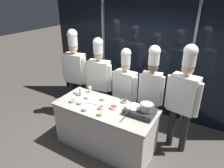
{
  "coord_description": "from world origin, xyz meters",
  "views": [
    {
      "loc": [
        1.68,
        -2.59,
        2.78
      ],
      "look_at": [
        0.0,
        0.25,
        1.25
      ],
      "focal_mm": 32.0,
      "sensor_mm": 36.0,
      "label": 1
    }
  ],
  "objects": [
    {
      "name": "chef_sous",
      "position": [
        -0.63,
        0.75,
        1.1
      ],
      "size": [
        0.62,
        0.32,
        1.94
      ],
      "rotation": [
        0.0,
        0.0,
        3.31
      ],
      "color": "#2D3856",
      "rests_on": "ground_plane"
    },
    {
      "name": "prep_bowl_soy_glaze",
      "position": [
        0.23,
        0.31,
        0.93
      ],
      "size": [
        0.12,
        0.12,
        0.05
      ],
      "color": "white",
      "rests_on": "demo_counter"
    },
    {
      "name": "chef_pastry",
      "position": [
        0.59,
        0.72,
        1.17
      ],
      "size": [
        0.47,
        0.26,
        1.94
      ],
      "rotation": [
        0.0,
        0.0,
        3.34
      ],
      "color": "#2D3856",
      "rests_on": "ground_plane"
    },
    {
      "name": "window_wall_back",
      "position": [
        0.0,
        1.69,
        1.35
      ],
      "size": [
        5.09,
        0.09,
        2.7
      ],
      "color": "black",
      "rests_on": "ground_plane"
    },
    {
      "name": "serving_spoon_slotted",
      "position": [
        -0.23,
        -0.02,
        0.91
      ],
      "size": [
        0.22,
        0.12,
        0.02
      ],
      "color": "#B2B5BA",
      "rests_on": "demo_counter"
    },
    {
      "name": "prep_bowl_scallions",
      "position": [
        -0.61,
        -0.15,
        0.93
      ],
      "size": [
        0.14,
        0.14,
        0.05
      ],
      "color": "white",
      "rests_on": "demo_counter"
    },
    {
      "name": "squeeze_bottle_clear",
      "position": [
        -0.58,
        0.33,
        0.98
      ],
      "size": [
        0.06,
        0.06,
        0.15
      ],
      "color": "white",
      "rests_on": "demo_counter"
    },
    {
      "name": "frying_pan",
      "position": [
        0.52,
        0.09,
        1.03
      ],
      "size": [
        0.28,
        0.49,
        0.04
      ],
      "color": "#ADAFB5",
      "rests_on": "portable_stove"
    },
    {
      "name": "ground_plane",
      "position": [
        0.0,
        0.0,
        0.0
      ],
      "size": [
        24.0,
        24.0,
        0.0
      ],
      "primitive_type": "plane",
      "color": "#47423D"
    },
    {
      "name": "chef_apprentice",
      "position": [
        1.19,
        0.66,
        1.18
      ],
      "size": [
        0.6,
        0.31,
        2.05
      ],
      "rotation": [
        0.0,
        0.0,
        2.98
      ],
      "color": "#232326",
      "rests_on": "ground_plane"
    },
    {
      "name": "chef_line",
      "position": [
        0.02,
        0.75,
        1.02
      ],
      "size": [
        0.59,
        0.28,
        1.81
      ],
      "rotation": [
        0.0,
        0.0,
        3.02
      ],
      "color": "#4C4C51",
      "rests_on": "ground_plane"
    },
    {
      "name": "portable_stove",
      "position": [
        0.64,
        0.09,
        0.96
      ],
      "size": [
        0.5,
        0.35,
        0.11
      ],
      "color": "#28282B",
      "rests_on": "demo_counter"
    },
    {
      "name": "prep_bowl_mushrooms",
      "position": [
        -0.77,
        0.18,
        0.93
      ],
      "size": [
        0.16,
        0.16,
        0.05
      ],
      "color": "white",
      "rests_on": "demo_counter"
    },
    {
      "name": "prep_bowl_bell_pepper",
      "position": [
        0.16,
        0.04,
        0.93
      ],
      "size": [
        0.15,
        0.15,
        0.04
      ],
      "color": "white",
      "rests_on": "demo_counter"
    },
    {
      "name": "stock_pot",
      "position": [
        0.75,
        0.09,
        1.08
      ],
      "size": [
        0.25,
        0.22,
        0.13
      ],
      "color": "#93969B",
      "rests_on": "portable_stove"
    },
    {
      "name": "demo_counter",
      "position": [
        0.0,
        0.0,
        0.45
      ],
      "size": [
        1.87,
        0.82,
        0.9
      ],
      "color": "beige",
      "rests_on": "ground_plane"
    },
    {
      "name": "squeeze_bottle_oil",
      "position": [
        -0.65,
        0.11,
        1.0
      ],
      "size": [
        0.05,
        0.05,
        0.2
      ],
      "color": "beige",
      "rests_on": "demo_counter"
    },
    {
      "name": "prep_bowl_shrimp",
      "position": [
        -0.45,
        -0.14,
        0.93
      ],
      "size": [
        0.14,
        0.14,
        0.05
      ],
      "color": "white",
      "rests_on": "demo_counter"
    },
    {
      "name": "chef_head",
      "position": [
        -1.27,
        0.71,
        1.18
      ],
      "size": [
        0.62,
        0.3,
        2.06
      ],
      "rotation": [
        0.0,
        0.0,
        3.27
      ],
      "color": "#232326",
      "rests_on": "ground_plane"
    },
    {
      "name": "prep_bowl_rice",
      "position": [
        -0.46,
        0.09,
        0.93
      ],
      "size": [
        0.11,
        0.11,
        0.05
      ],
      "color": "white",
      "rests_on": "demo_counter"
    },
    {
      "name": "prep_bowl_chicken",
      "position": [
        -0.16,
        0.19,
        0.94
      ],
      "size": [
        0.11,
        0.11,
        0.06
      ],
      "color": "white",
      "rests_on": "demo_counter"
    },
    {
      "name": "prep_bowl_bean_sprouts",
      "position": [
        -0.23,
        -0.28,
        0.94
      ],
      "size": [
        0.11,
        0.11,
        0.06
      ],
      "color": "white",
      "rests_on": "demo_counter"
    },
    {
      "name": "prep_bowl_carrots",
      "position": [
        0.08,
        -0.27,
        0.93
      ],
      "size": [
        0.1,
        0.1,
        0.06
      ],
      "color": "white",
      "rests_on": "demo_counter"
    },
    {
      "name": "prep_bowl_chili_flakes",
      "position": [
        -0.01,
        -0.1,
        0.93
      ],
      "size": [
        0.1,
        0.1,
        0.05
      ],
      "color": "white",
      "rests_on": "demo_counter"
    }
  ]
}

